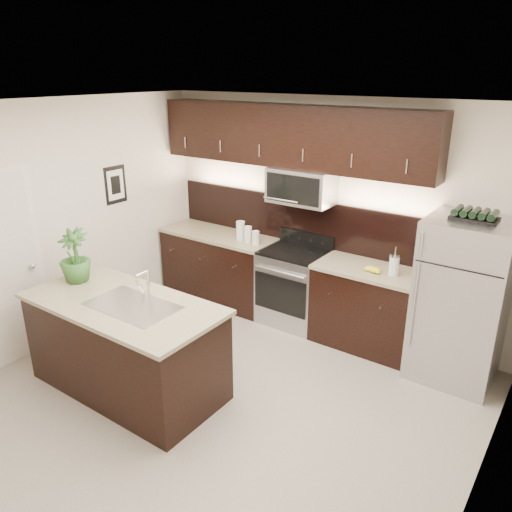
# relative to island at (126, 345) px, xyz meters

# --- Properties ---
(ground) EXTENTS (4.50, 4.50, 0.00)m
(ground) POSITION_rel_island_xyz_m (0.85, 0.43, -0.47)
(ground) COLOR gray
(ground) RESTS_ON ground
(room_walls) EXTENTS (4.52, 4.02, 2.71)m
(room_walls) POSITION_rel_island_xyz_m (0.74, 0.40, 1.22)
(room_walls) COLOR beige
(room_walls) RESTS_ON ground
(counter_run) EXTENTS (3.51, 0.65, 0.94)m
(counter_run) POSITION_rel_island_xyz_m (0.39, 2.12, -0.00)
(counter_run) COLOR black
(counter_run) RESTS_ON ground
(upper_fixtures) EXTENTS (3.49, 0.40, 1.66)m
(upper_fixtures) POSITION_rel_island_xyz_m (0.42, 2.27, 1.67)
(upper_fixtures) COLOR black
(upper_fixtures) RESTS_ON counter_run
(island) EXTENTS (1.96, 0.96, 0.94)m
(island) POSITION_rel_island_xyz_m (0.00, 0.00, 0.00)
(island) COLOR black
(island) RESTS_ON ground
(sink_faucet) EXTENTS (0.84, 0.50, 0.28)m
(sink_faucet) POSITION_rel_island_xyz_m (0.15, 0.01, 0.48)
(sink_faucet) COLOR silver
(sink_faucet) RESTS_ON island
(refrigerator) EXTENTS (0.80, 0.73, 1.67)m
(refrigerator) POSITION_rel_island_xyz_m (2.54, 2.06, 0.36)
(refrigerator) COLOR #B2B2B7
(refrigerator) RESTS_ON ground
(wine_rack) EXTENTS (0.41, 0.25, 0.10)m
(wine_rack) POSITION_rel_island_xyz_m (2.54, 2.06, 1.24)
(wine_rack) COLOR black
(wine_rack) RESTS_ON refrigerator
(plant) EXTENTS (0.40, 0.40, 0.55)m
(plant) POSITION_rel_island_xyz_m (-0.74, 0.07, 0.74)
(plant) COLOR #306126
(plant) RESTS_ON island
(canisters) EXTENTS (0.36, 0.14, 0.24)m
(canisters) POSITION_rel_island_xyz_m (-0.07, 2.06, 0.57)
(canisters) COLOR silver
(canisters) RESTS_ON counter_run
(french_press) EXTENTS (0.11, 0.11, 0.31)m
(french_press) POSITION_rel_island_xyz_m (1.83, 2.07, 0.58)
(french_press) COLOR silver
(french_press) RESTS_ON counter_run
(bananas) EXTENTS (0.20, 0.17, 0.06)m
(bananas) POSITION_rel_island_xyz_m (1.58, 2.04, 0.50)
(bananas) COLOR yellow
(bananas) RESTS_ON counter_run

